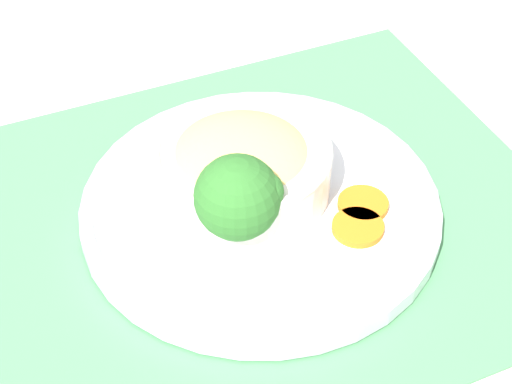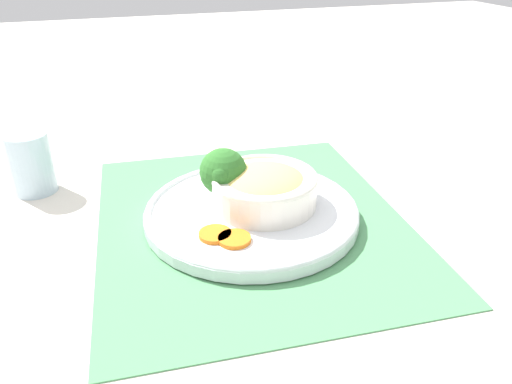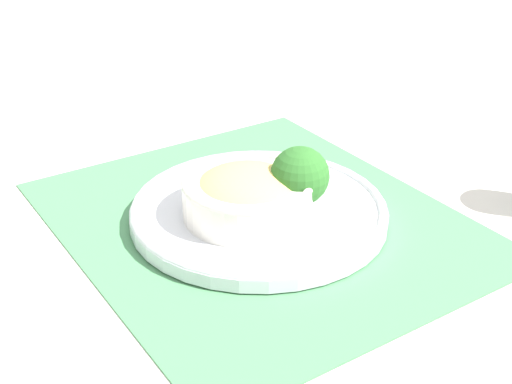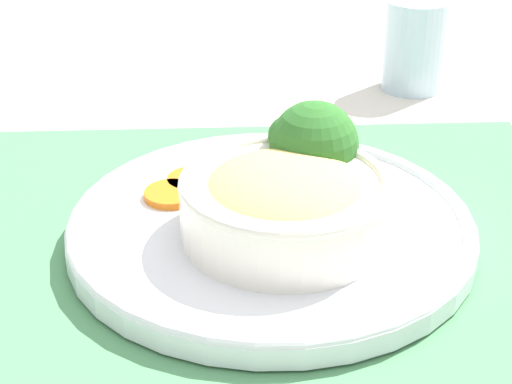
{
  "view_description": "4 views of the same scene",
  "coord_description": "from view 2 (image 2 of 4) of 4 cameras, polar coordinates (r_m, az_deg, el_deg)",
  "views": [
    {
      "loc": [
        0.25,
        0.46,
        0.52
      ],
      "look_at": [
        0.01,
        0.01,
        0.05
      ],
      "focal_mm": 60.0,
      "sensor_mm": 36.0,
      "label": 1
    },
    {
      "loc": [
        -0.59,
        0.18,
        0.38
      ],
      "look_at": [
        -0.01,
        -0.0,
        0.05
      ],
      "focal_mm": 35.0,
      "sensor_mm": 36.0,
      "label": 2
    },
    {
      "loc": [
        0.59,
        -0.45,
        0.43
      ],
      "look_at": [
        -0.01,
        0.0,
        0.04
      ],
      "focal_mm": 50.0,
      "sensor_mm": 36.0,
      "label": 3
    },
    {
      "loc": [
        -0.08,
        -0.55,
        0.34
      ],
      "look_at": [
        -0.01,
        0.01,
        0.04
      ],
      "focal_mm": 60.0,
      "sensor_mm": 36.0,
      "label": 4
    }
  ],
  "objects": [
    {
      "name": "bowl",
      "position": [
        0.72,
        0.96,
        0.58
      ],
      "size": [
        0.15,
        0.15,
        0.06
      ],
      "color": "silver",
      "rests_on": "plate"
    },
    {
      "name": "ground_plane",
      "position": [
        0.73,
        -0.5,
        -3.29
      ],
      "size": [
        4.0,
        4.0,
        0.0
      ],
      "primitive_type": "plane",
      "color": "beige"
    },
    {
      "name": "carrot_slice_middle",
      "position": [
        0.64,
        -2.48,
        -5.39
      ],
      "size": [
        0.04,
        0.04,
        0.01
      ],
      "color": "orange",
      "rests_on": "plate"
    },
    {
      "name": "water_glass",
      "position": [
        0.87,
        -24.27,
        2.7
      ],
      "size": [
        0.07,
        0.07,
        0.1
      ],
      "color": "silver",
      "rests_on": "ground_plane"
    },
    {
      "name": "placemat",
      "position": [
        0.73,
        -0.5,
        -3.15
      ],
      "size": [
        0.53,
        0.47,
        0.0
      ],
      "color": "#4C8C59",
      "rests_on": "ground_plane"
    },
    {
      "name": "carrot_slice_near",
      "position": [
        0.66,
        -4.7,
        -4.84
      ],
      "size": [
        0.04,
        0.04,
        0.01
      ],
      "color": "orange",
      "rests_on": "plate"
    },
    {
      "name": "plate",
      "position": [
        0.72,
        -0.51,
        -2.24
      ],
      "size": [
        0.31,
        0.31,
        0.02
      ],
      "color": "silver",
      "rests_on": "placemat"
    },
    {
      "name": "broccoli_floret",
      "position": [
        0.72,
        -3.77,
        2.26
      ],
      "size": [
        0.07,
        0.07,
        0.08
      ],
      "color": "#759E51",
      "rests_on": "plate"
    }
  ]
}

